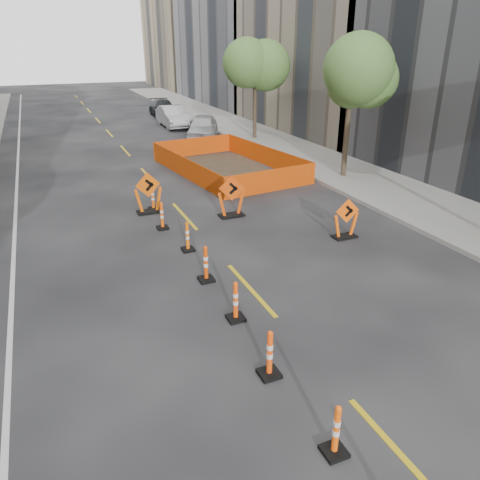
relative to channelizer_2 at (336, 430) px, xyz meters
name	(u,v)px	position (x,y,z in m)	size (l,w,h in m)	color
ground_plane	(336,383)	(0.96, 1.38, -0.48)	(140.00, 140.00, 0.00)	black
sidewalk_right	(353,175)	(9.96, 13.38, -0.41)	(4.00, 90.00, 0.15)	gray
bld_right_c	(357,24)	(17.96, 25.18, 6.52)	(12.00, 16.00, 14.00)	gray
bld_right_e	(198,22)	(17.96, 59.98, 7.52)	(12.00, 14.00, 16.00)	tan
tree_r_b	(352,77)	(9.36, 13.38, 4.04)	(2.80, 2.80, 5.95)	#382B1E
tree_r_c	(255,66)	(9.36, 23.38, 4.04)	(2.80, 2.80, 5.95)	#382B1E
channelizer_2	(336,430)	(0.00, 0.00, 0.00)	(0.38, 0.38, 0.96)	#FF580A
channelizer_3	(270,354)	(-0.12, 2.09, 0.03)	(0.41, 0.41, 1.03)	#FF480A
channelizer_4	(236,301)	(0.04, 4.18, 0.02)	(0.40, 0.40, 1.01)	#F94B0A
channelizer_5	(206,264)	(0.04, 6.28, 0.04)	(0.41, 0.41, 1.04)	#D94209
channelizer_6	(187,236)	(0.17, 8.37, 0.00)	(0.38, 0.38, 0.96)	orange
channelizer_7	(162,216)	(-0.10, 10.46, 0.01)	(0.38, 0.38, 0.98)	#F0500A
channelizer_8	(153,198)	(0.08, 12.55, -0.01)	(0.38, 0.38, 0.95)	#FB5E0A
chevron_sign_left	(148,193)	(-0.14, 12.26, 0.31)	(1.05, 0.63, 1.58)	#DC5409
chevron_sign_center	(231,196)	(2.57, 10.67, 0.30)	(1.04, 0.62, 1.56)	#D74409
chevron_sign_right	(346,218)	(5.27, 7.33, 0.20)	(0.90, 0.54, 1.36)	#FF590A
safety_fence	(227,161)	(4.80, 16.72, 0.01)	(4.63, 7.88, 0.98)	#DB4F0B
parked_car_near	(203,127)	(6.34, 24.90, 0.28)	(1.81, 4.50, 1.53)	#B5B4B7
parked_car_mid	(173,117)	(5.76, 30.05, 0.27)	(1.60, 4.59, 1.51)	#A9AAAF
parked_car_far	(163,109)	(6.36, 35.24, 0.18)	(1.86, 4.58, 1.33)	black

